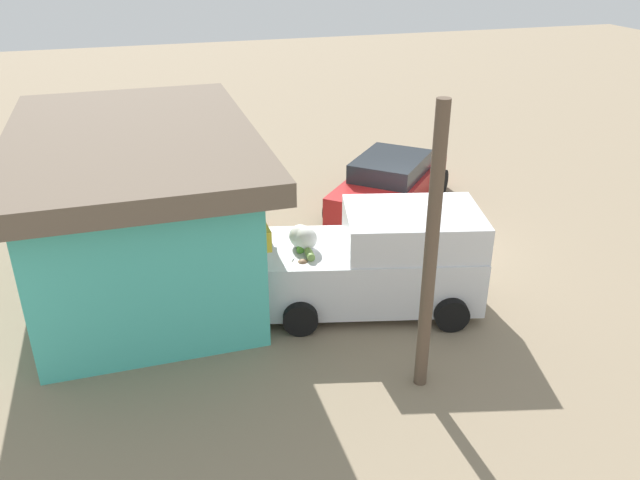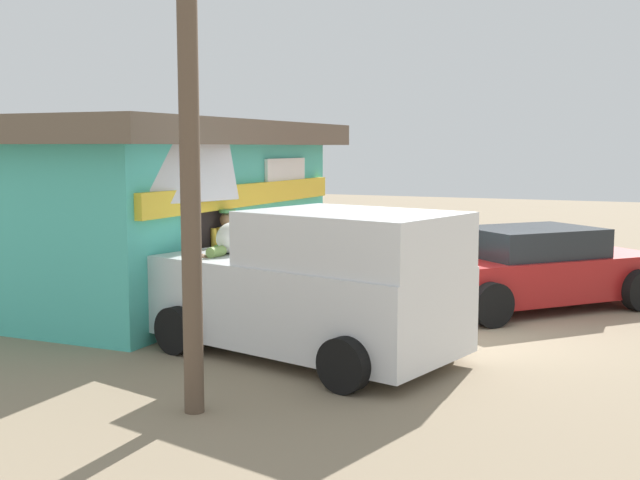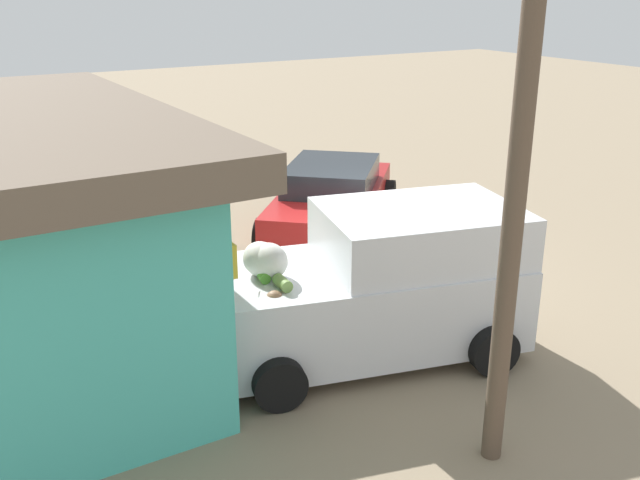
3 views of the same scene
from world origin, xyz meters
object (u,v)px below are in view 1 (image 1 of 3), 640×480
object	(u,v)px
customer_bending	(284,281)
paint_bucket	(260,219)
parked_sedan	(390,184)
vendor_standing	(255,240)
storefront_bar	(140,204)
unloaded_banana_pile	(217,298)
delivery_van	(379,259)

from	to	relation	value
customer_bending	paint_bucket	distance (m)	4.18
parked_sedan	paint_bucket	size ratio (longest dim) A/B	11.92
parked_sedan	vendor_standing	bearing A→B (deg)	126.03
customer_bending	storefront_bar	bearing A→B (deg)	44.29
paint_bucket	unloaded_banana_pile	bearing A→B (deg)	155.57
delivery_van	vendor_standing	bearing A→B (deg)	56.97
delivery_van	parked_sedan	size ratio (longest dim) A/B	1.02
delivery_van	paint_bucket	xyz separation A→B (m)	(4.08, 1.45, -0.75)
storefront_bar	delivery_van	distance (m)	4.80
unloaded_banana_pile	customer_bending	bearing A→B (deg)	-123.96
paint_bucket	customer_bending	bearing A→B (deg)	174.61
storefront_bar	paint_bucket	xyz separation A→B (m)	(1.75, -2.69, -1.42)
parked_sedan	vendor_standing	xyz separation A→B (m)	(-2.95, 4.05, 0.35)
vendor_standing	customer_bending	xyz separation A→B (m)	(-1.39, -0.23, -0.20)
parked_sedan	vendor_standing	world-z (taller)	vendor_standing
customer_bending	parked_sedan	bearing A→B (deg)	-41.41
delivery_van	customer_bending	bearing A→B (deg)	91.22
parked_sedan	customer_bending	size ratio (longest dim) A/B	3.47
storefront_bar	delivery_van	size ratio (longest dim) A/B	1.58
vendor_standing	unloaded_banana_pile	bearing A→B (deg)	124.56
customer_bending	delivery_van	bearing A→B (deg)	-88.78
storefront_bar	delivery_van	bearing A→B (deg)	-119.27
storefront_bar	parked_sedan	distance (m)	6.50
vendor_standing	unloaded_banana_pile	world-z (taller)	vendor_standing
unloaded_banana_pile	paint_bucket	world-z (taller)	unloaded_banana_pile
storefront_bar	vendor_standing	distance (m)	2.37
storefront_bar	unloaded_banana_pile	size ratio (longest dim) A/B	8.66
vendor_standing	paint_bucket	world-z (taller)	vendor_standing
storefront_bar	vendor_standing	xyz separation A→B (m)	(-0.98, -2.07, -0.61)
parked_sedan	paint_bucket	world-z (taller)	parked_sedan
vendor_standing	customer_bending	size ratio (longest dim) A/B	1.36
unloaded_banana_pile	paint_bucket	bearing A→B (deg)	-24.43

